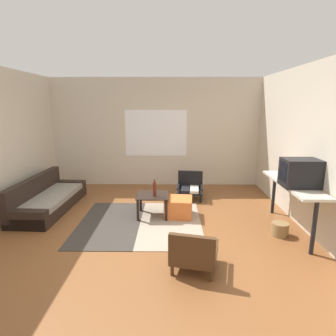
{
  "coord_description": "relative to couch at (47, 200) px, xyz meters",
  "views": [
    {
      "loc": [
        0.38,
        -4.01,
        2.04
      ],
      "look_at": [
        0.33,
        0.98,
        0.9
      ],
      "focal_mm": 29.66,
      "sensor_mm": 36.0,
      "label": 1
    }
  ],
  "objects": [
    {
      "name": "ottoman_orange",
      "position": [
        2.6,
        -0.33,
        -0.03
      ],
      "size": [
        0.54,
        0.54,
        0.35
      ],
      "primitive_type": "cube",
      "rotation": [
        0.0,
        0.0,
        -0.09
      ],
      "color": "#D1662D",
      "rests_on": "ground"
    },
    {
      "name": "ground_plane",
      "position": [
        2.07,
        -1.2,
        -0.2
      ],
      "size": [
        7.8,
        7.8,
        0.0
      ],
      "primitive_type": "plane",
      "color": "brown"
    },
    {
      "name": "wicker_basket",
      "position": [
        4.19,
        -1.1,
        -0.1
      ],
      "size": [
        0.26,
        0.26,
        0.21
      ],
      "primitive_type": "cylinder",
      "color": "olive",
      "rests_on": "ground"
    },
    {
      "name": "couch",
      "position": [
        0.0,
        0.0,
        0.0
      ],
      "size": [
        0.82,
        2.04,
        0.65
      ],
      "color": "black",
      "rests_on": "ground"
    },
    {
      "name": "armchair_striped_foreground",
      "position": [
        2.74,
        -2.09,
        0.05
      ],
      "size": [
        0.67,
        0.66,
        0.56
      ],
      "color": "#472D19",
      "rests_on": "ground"
    },
    {
      "name": "crt_television",
      "position": [
        4.41,
        -1.12,
        0.83
      ],
      "size": [
        0.54,
        0.39,
        0.43
      ],
      "color": "black",
      "rests_on": "console_shelf"
    },
    {
      "name": "far_wall_with_window",
      "position": [
        2.07,
        1.86,
        1.15
      ],
      "size": [
        5.6,
        0.13,
        2.7
      ],
      "color": "beige",
      "rests_on": "ground"
    },
    {
      "name": "console_shelf",
      "position": [
        4.42,
        -0.9,
        0.53
      ],
      "size": [
        0.44,
        1.64,
        0.82
      ],
      "color": "beige",
      "rests_on": "ground"
    },
    {
      "name": "glass_bottle",
      "position": [
        2.16,
        -0.39,
        0.35
      ],
      "size": [
        0.06,
        0.06,
        0.31
      ],
      "color": "#5B2319",
      "rests_on": "coffee_table"
    },
    {
      "name": "side_wall_right",
      "position": [
        4.73,
        -0.9,
        1.15
      ],
      "size": [
        0.12,
        6.6,
        2.7
      ],
      "primitive_type": "cube",
      "color": "beige",
      "rests_on": "ground"
    },
    {
      "name": "clay_vase",
      "position": [
        4.42,
        -0.62,
        0.74
      ],
      "size": [
        0.24,
        0.24,
        0.33
      ],
      "color": "#935B38",
      "rests_on": "console_shelf"
    },
    {
      "name": "armchair_by_window",
      "position": [
        2.88,
        0.74,
        0.06
      ],
      "size": [
        0.6,
        0.59,
        0.58
      ],
      "color": "black",
      "rests_on": "ground"
    },
    {
      "name": "area_rug",
      "position": [
        1.92,
        -0.65,
        -0.2
      ],
      "size": [
        2.14,
        1.98,
        0.01
      ],
      "color": "#38332D",
      "rests_on": "ground"
    },
    {
      "name": "coffee_table",
      "position": [
        2.12,
        -0.32,
        0.13
      ],
      "size": [
        0.58,
        0.55,
        0.42
      ],
      "color": "black",
      "rests_on": "ground"
    }
  ]
}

